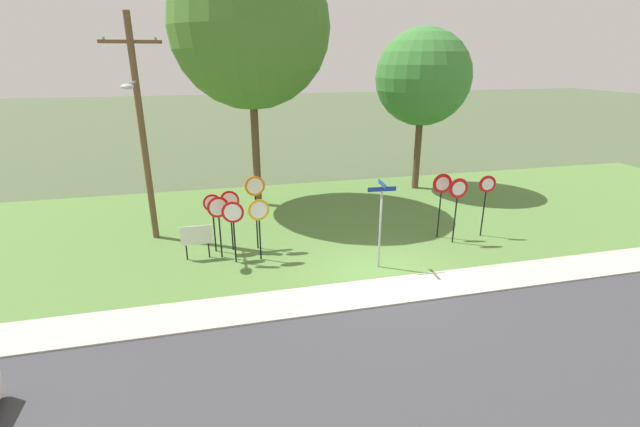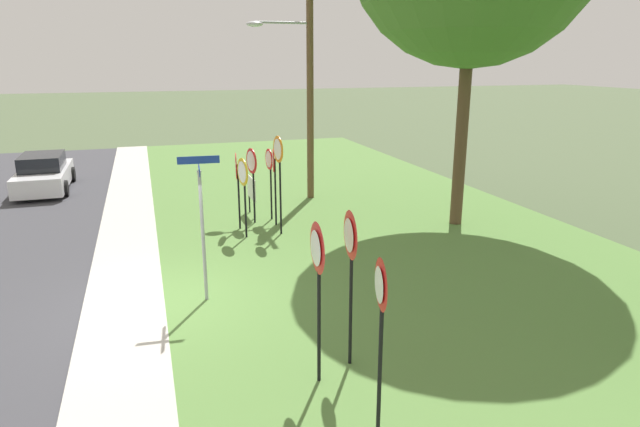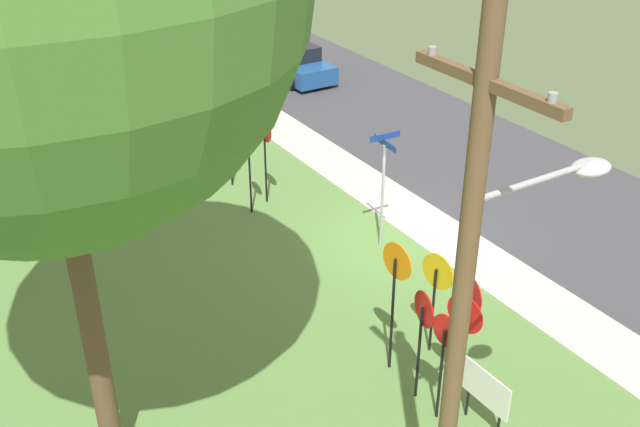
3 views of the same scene
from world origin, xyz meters
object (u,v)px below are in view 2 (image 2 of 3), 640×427
notice_board (251,190)px  yield_sign_near_left (350,251)px  stop_sign_near_right (279,163)px  stop_sign_far_left (252,169)px  street_name_post (202,217)px  parked_hatchback_near (44,174)px  yield_sign_near_right (317,264)px  stop_sign_near_left (274,171)px  stop_sign_far_right (237,174)px  utility_pole (306,69)px  stop_sign_far_center (243,180)px  yield_sign_far_left (380,307)px  stop_sign_center_tall (270,169)px

notice_board → yield_sign_near_left: bearing=-2.6°
stop_sign_near_right → stop_sign_far_left: size_ratio=1.23×
street_name_post → parked_hatchback_near: street_name_post is taller
stop_sign_far_left → street_name_post: 5.61m
stop_sign_near_right → yield_sign_near_right: bearing=-15.4°
stop_sign_near_right → stop_sign_near_left: bearing=169.7°
stop_sign_near_right → stop_sign_far_right: bearing=-136.1°
stop_sign_near_right → notice_board: (-2.18, -0.39, -1.23)m
yield_sign_near_left → stop_sign_far_right: bearing=-171.6°
stop_sign_near_left → parked_hatchback_near: stop_sign_near_left is taller
yield_sign_near_right → parked_hatchback_near: 16.89m
stop_sign_far_right → notice_board: bearing=162.0°
stop_sign_far_left → utility_pole: (-2.51, 2.44, 2.85)m
yield_sign_near_right → stop_sign_far_center: bearing=179.9°
stop_sign_far_left → utility_pole: 4.51m
stop_sign_near_left → stop_sign_far_center: bearing=-38.8°
yield_sign_near_right → parked_hatchback_near: size_ratio=0.59×
stop_sign_far_center → street_name_post: bearing=-31.9°
utility_pole → yield_sign_near_right: bearing=-15.7°
yield_sign_far_left → parked_hatchback_near: 18.37m
street_name_post → parked_hatchback_near: size_ratio=0.69×
stop_sign_far_right → yield_sign_far_left: bearing=9.7°
stop_sign_far_left → yield_sign_near_left: (8.49, -0.11, 0.30)m
stop_sign_far_center → stop_sign_center_tall: bearing=134.4°
parked_hatchback_near → stop_sign_far_left: bearing=44.0°
stop_sign_near_right → yield_sign_near_left: stop_sign_near_right is taller
stop_sign_near_right → stop_sign_far_left: bearing=-165.5°
yield_sign_near_left → street_name_post: (-3.26, -1.93, -0.17)m
stop_sign_center_tall → yield_sign_near_left: yield_sign_near_left is taller
stop_sign_near_left → stop_sign_center_tall: bearing=-170.2°
stop_sign_near_right → stop_sign_center_tall: bearing=171.1°
utility_pole → stop_sign_center_tall: bearing=-38.7°
stop_sign_near_right → yield_sign_near_left: 7.17m
parked_hatchback_near → stop_sign_center_tall: bearing=47.2°
stop_sign_near_right → utility_pole: size_ratio=0.34×
stop_sign_near_left → stop_sign_near_right: stop_sign_near_right is taller
yield_sign_near_left → utility_pole: 11.58m
stop_sign_near_left → notice_board: (-1.26, -0.46, -0.84)m
parked_hatchback_near → stop_sign_far_center: bearing=36.7°
stop_sign_far_left → utility_pole: utility_pole is taller
yield_sign_near_right → utility_pole: (-11.33, 3.19, 2.57)m
stop_sign_near_left → utility_pole: bearing=158.3°
notice_board → parked_hatchback_near: (-6.07, -6.90, -0.23)m
yield_sign_near_right → utility_pole: size_ratio=0.31×
stop_sign_far_center → notice_board: size_ratio=1.81×
stop_sign_center_tall → yield_sign_far_left: 10.53m
yield_sign_far_left → parked_hatchback_near: yield_sign_far_left is taller
stop_sign_center_tall → stop_sign_near_right: bearing=-8.7°
stop_sign_near_right → stop_sign_far_right: (-0.88, -1.04, -0.42)m
stop_sign_far_right → parked_hatchback_near: stop_sign_far_right is taller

